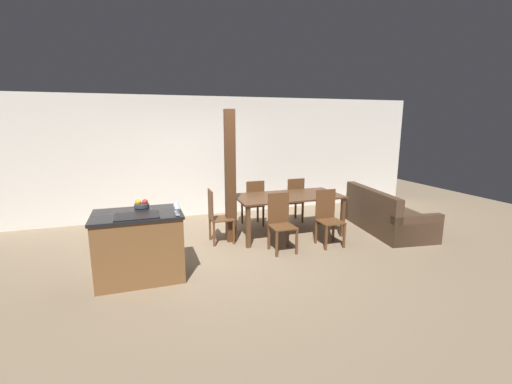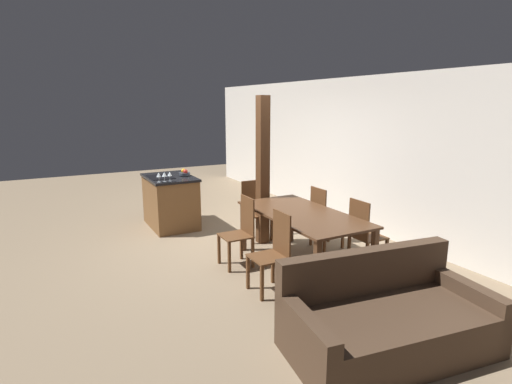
% 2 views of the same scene
% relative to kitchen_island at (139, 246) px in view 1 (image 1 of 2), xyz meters
% --- Properties ---
extents(ground_plane, '(16.00, 16.00, 0.00)m').
position_rel_kitchen_island_xyz_m(ground_plane, '(1.35, 0.54, -0.47)').
color(ground_plane, '#847056').
extents(wall_back, '(11.20, 0.08, 2.70)m').
position_rel_kitchen_island_xyz_m(wall_back, '(1.35, 3.05, 0.88)').
color(wall_back, silver).
rests_on(wall_back, ground_plane).
extents(kitchen_island, '(1.17, 0.80, 0.95)m').
position_rel_kitchen_island_xyz_m(kitchen_island, '(0.00, 0.00, 0.00)').
color(kitchen_island, brown).
rests_on(kitchen_island, ground_plane).
extents(fruit_bowl, '(0.21, 0.21, 0.12)m').
position_rel_kitchen_island_xyz_m(fruit_bowl, '(0.06, 0.27, 0.52)').
color(fruit_bowl, '#383D47').
rests_on(fruit_bowl, kitchen_island).
extents(wine_glass_near, '(0.08, 0.08, 0.16)m').
position_rel_kitchen_island_xyz_m(wine_glass_near, '(0.51, -0.32, 0.60)').
color(wine_glass_near, silver).
rests_on(wine_glass_near, kitchen_island).
extents(wine_glass_middle, '(0.08, 0.08, 0.16)m').
position_rel_kitchen_island_xyz_m(wine_glass_middle, '(0.51, -0.23, 0.60)').
color(wine_glass_middle, silver).
rests_on(wine_glass_middle, kitchen_island).
extents(wine_glass_far, '(0.08, 0.08, 0.16)m').
position_rel_kitchen_island_xyz_m(wine_glass_far, '(0.51, -0.13, 0.60)').
color(wine_glass_far, silver).
rests_on(wine_glass_far, kitchen_island).
extents(dining_table, '(2.00, 1.00, 0.78)m').
position_rel_kitchen_island_xyz_m(dining_table, '(2.70, 1.06, 0.21)').
color(dining_table, '#51331E').
rests_on(dining_table, ground_plane).
extents(dining_chair_near_left, '(0.40, 0.40, 0.97)m').
position_rel_kitchen_island_xyz_m(dining_chair_near_left, '(2.25, 0.34, 0.03)').
color(dining_chair_near_left, brown).
rests_on(dining_chair_near_left, ground_plane).
extents(dining_chair_near_right, '(0.40, 0.40, 0.97)m').
position_rel_kitchen_island_xyz_m(dining_chair_near_right, '(3.15, 0.34, 0.03)').
color(dining_chair_near_right, brown).
rests_on(dining_chair_near_right, ground_plane).
extents(dining_chair_far_left, '(0.40, 0.40, 0.97)m').
position_rel_kitchen_island_xyz_m(dining_chair_far_left, '(2.25, 1.77, 0.03)').
color(dining_chair_far_left, brown).
rests_on(dining_chair_far_left, ground_plane).
extents(dining_chair_far_right, '(0.40, 0.40, 0.97)m').
position_rel_kitchen_island_xyz_m(dining_chair_far_right, '(3.15, 1.77, 0.03)').
color(dining_chair_far_right, brown).
rests_on(dining_chair_far_right, ground_plane).
extents(dining_chair_head_end, '(0.40, 0.40, 0.97)m').
position_rel_kitchen_island_xyz_m(dining_chair_head_end, '(1.32, 1.06, 0.03)').
color(dining_chair_head_end, brown).
rests_on(dining_chair_head_end, ground_plane).
extents(couch, '(1.21, 1.99, 0.85)m').
position_rel_kitchen_island_xyz_m(couch, '(4.67, 0.65, -0.20)').
color(couch, '#473323').
rests_on(couch, ground_plane).
extents(timber_post, '(0.17, 0.17, 2.36)m').
position_rel_kitchen_island_xyz_m(timber_post, '(1.58, 1.06, 0.71)').
color(timber_post, '#4C2D19').
rests_on(timber_post, ground_plane).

